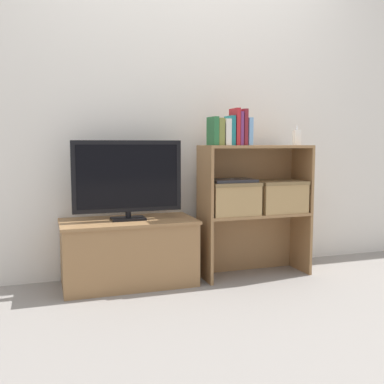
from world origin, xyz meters
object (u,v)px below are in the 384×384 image
Objects in this scene: book_forest at (213,131)px; baby_monitor at (297,137)px; book_maroon at (243,127)px; storage_basket_right at (279,195)px; book_skyblue at (247,132)px; book_plum at (238,129)px; storage_basket_left at (232,197)px; laptop at (232,180)px; tv at (128,178)px; book_crimson at (235,127)px; book_olive at (218,132)px; tv_stand at (129,252)px; book_ivory at (225,132)px; book_teal at (230,131)px.

baby_monitor is at bearing 4.07° from book_forest.
storage_basket_right is at bearing 6.03° from book_maroon.
book_forest reaches higher than book_skyblue.
book_plum reaches higher than book_forest.
storage_basket_left is 0.11m from laptop.
book_forest is at bearing -176.46° from storage_basket_right.
tv is at bearing 169.05° from book_forest.
book_olive is at bearing 180.00° from book_crimson.
book_olive is 0.80× the size of book_plum.
book_crimson is at bearing 180.00° from book_maroon.
tv_stand is 5.08× the size of book_ivory.
tv is at bearing 169.75° from book_olive.
storage_basket_right is 0.38m from laptop.
book_crimson is (0.71, -0.11, 0.83)m from tv_stand.
book_plum is at bearing -174.54° from storage_basket_right.
book_ivory is (0.09, 0.00, -0.01)m from book_forest.
storage_basket_left reaches higher than tv_stand.
tv_stand is 4.52× the size of book_teal.
book_teal reaches higher than book_ivory.
tv_stand is at bearing 175.95° from storage_basket_right.
book_ivory is at bearing 180.00° from book_teal.
baby_monitor is at bearing 5.98° from storage_basket_right.
book_ivory reaches higher than storage_basket_left.
book_olive is (0.59, -0.11, 0.80)m from tv_stand.
book_teal is 0.06m from book_plum.
tv is 1.25m from baby_monitor.
book_forest is at bearing -175.93° from baby_monitor.
tv_stand is 1.14m from book_maroon.
tv_stand is at bearing 173.87° from storage_basket_left.
book_ivory is 0.57× the size of laptop.
book_teal is (0.68, -0.11, 0.31)m from tv.
book_ivory reaches higher than storage_basket_right.
tv is 4.13× the size of book_ivory.
book_ivory is 0.71× the size of book_crimson.
laptop is at bearing 43.58° from book_teal.
tv_stand is 1.11m from book_plum.
book_forest is 1.34× the size of baby_monitor.
book_forest is 0.96× the size of book_teal.
book_forest reaches higher than storage_basket_right.
book_ivory is at bearing -155.51° from storage_basket_left.
book_crimson is 0.06m from book_maroon.
tv is at bearing 170.48° from book_ivory.
book_crimson reaches higher than book_olive.
book_olive is 1.03× the size of book_ivory.
baby_monitor reaches higher than storage_basket_right.
laptop is (-0.03, 0.03, -0.35)m from book_plum.
tv_stand is 0.85m from laptop.
storage_basket_left is at bearing 130.92° from book_plum.
tv is 3.67× the size of book_teal.
baby_monitor reaches higher than tv_stand.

